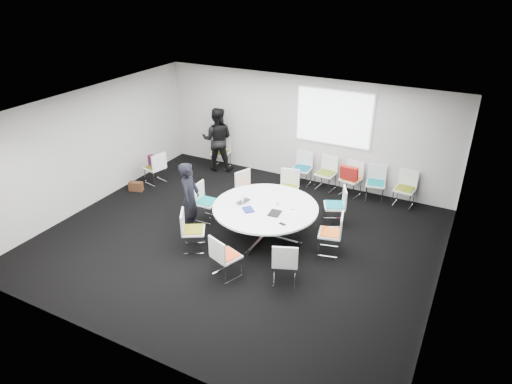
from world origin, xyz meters
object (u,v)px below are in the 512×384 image
at_px(chair_ring_b, 334,212).
at_px(chair_back_c, 350,185).
at_px(chair_ring_g, 226,264).
at_px(chair_back_d, 375,190).
at_px(chair_ring_a, 330,240).
at_px(chair_back_a, 302,175).
at_px(cup, 277,203).
at_px(conference_table, 265,214).
at_px(chair_ring_f, 193,238).
at_px(chair_ring_h, 285,269).
at_px(person_main, 190,199).
at_px(laptop, 245,202).
at_px(chair_ring_d, 248,196).
at_px(chair_back_e, 404,195).
at_px(person_back, 217,139).
at_px(chair_ring_c, 288,195).
at_px(chair_ring_e, 207,208).
at_px(chair_spare_left, 156,173).
at_px(chair_person_back, 221,158).
at_px(chair_back_b, 326,179).
at_px(maroon_bag, 154,161).
at_px(brown_bag, 136,186).

xyz_separation_m(chair_ring_b, chair_back_c, (-0.10, 1.55, 0.00)).
relative_size(chair_ring_g, chair_back_d, 1.00).
height_order(chair_ring_a, chair_back_c, same).
height_order(chair_back_a, chair_back_c, same).
xyz_separation_m(chair_ring_g, cup, (0.22, 1.77, 0.50)).
relative_size(chair_ring_a, chair_ring_g, 1.00).
distance_m(conference_table, chair_ring_f, 1.58).
height_order(chair_ring_h, person_main, person_main).
height_order(chair_ring_f, chair_ring_h, same).
relative_size(chair_back_a, laptop, 2.55).
bearing_deg(chair_ring_d, chair_back_e, 139.40).
height_order(chair_ring_a, person_back, person_back).
relative_size(chair_ring_c, chair_back_a, 1.00).
bearing_deg(chair_ring_a, chair_ring_e, 76.83).
xyz_separation_m(chair_back_c, chair_spare_left, (-4.83, -1.70, 0.00)).
distance_m(chair_ring_g, chair_ring_h, 1.10).
height_order(chair_back_a, cup, chair_back_a).
bearing_deg(person_main, chair_back_a, -35.91).
bearing_deg(chair_person_back, conference_table, 129.98).
xyz_separation_m(chair_ring_f, chair_ring_h, (2.10, -0.12, 0.00)).
bearing_deg(chair_back_b, person_main, 67.97).
xyz_separation_m(chair_ring_a, person_main, (-2.92, -0.68, 0.55)).
height_order(chair_ring_e, maroon_bag, chair_ring_e).
distance_m(chair_back_b, laptop, 3.00).
bearing_deg(chair_ring_a, chair_ring_d, 54.52).
relative_size(person_back, brown_bag, 5.03).
bearing_deg(chair_ring_g, person_back, 143.47).
xyz_separation_m(chair_spare_left, chair_person_back, (0.99, 1.73, 0.00)).
bearing_deg(chair_back_c, chair_back_b, 9.30).
xyz_separation_m(person_back, laptop, (2.34, -2.68, -0.16)).
relative_size(chair_back_b, chair_back_e, 1.00).
distance_m(chair_ring_b, chair_ring_g, 3.05).
bearing_deg(chair_back_a, chair_ring_f, 76.26).
bearing_deg(chair_ring_b, brown_bag, 74.29).
bearing_deg(chair_spare_left, chair_back_a, -50.46).
distance_m(chair_ring_c, person_main, 2.60).
bearing_deg(chair_ring_a, maroon_bag, 65.68).
height_order(chair_ring_c, chair_ring_d, same).
xyz_separation_m(conference_table, chair_back_c, (1.04, 2.77, -0.26)).
xyz_separation_m(chair_back_b, chair_back_e, (1.99, 0.00, 0.00)).
relative_size(chair_ring_f, person_main, 0.53).
relative_size(conference_table, chair_ring_h, 2.53).
distance_m(chair_back_c, laptop, 3.23).
bearing_deg(chair_ring_a, chair_back_d, -17.96).
bearing_deg(chair_back_c, chair_ring_a, 110.34).
bearing_deg(chair_spare_left, laptop, -95.37).
height_order(chair_ring_c, person_back, person_back).
bearing_deg(chair_ring_c, maroon_bag, -5.96).
distance_m(chair_ring_h, chair_back_d, 4.09).
distance_m(chair_back_c, person_main, 4.25).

